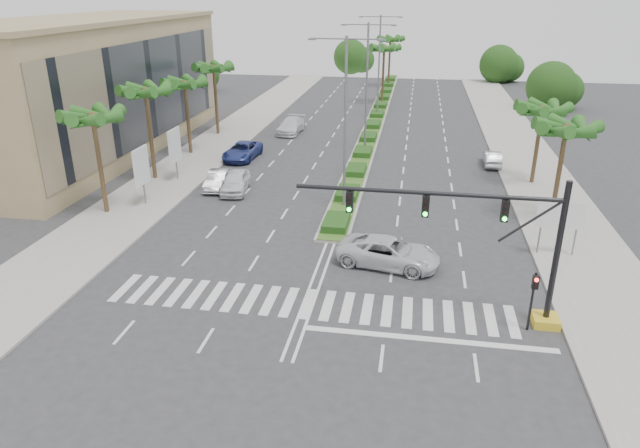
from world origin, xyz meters
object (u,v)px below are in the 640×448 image
object	(u,v)px
car_crossing	(389,252)
car_parked_c	(242,151)
car_parked_b	(218,180)
car_right	(492,158)
car_parked_a	(236,182)
car_parked_d	(291,126)

from	to	relation	value
car_crossing	car_parked_c	bearing A→B (deg)	47.76
car_parked_b	car_crossing	distance (m)	18.36
car_parked_b	car_crossing	world-z (taller)	car_crossing
car_parked_b	car_right	xyz separation A→B (m)	(22.31, 10.19, -0.03)
car_parked_a	car_parked_c	world-z (taller)	car_parked_a
car_crossing	car_right	world-z (taller)	car_crossing
car_parked_a	car_parked_b	distance (m)	1.75
car_parked_c	car_parked_a	bearing A→B (deg)	-73.58
car_crossing	car_right	xyz separation A→B (m)	(8.04, 21.74, -0.15)
car_crossing	car_right	bearing A→B (deg)	-8.91
car_parked_b	car_parked_a	bearing A→B (deg)	-23.33
car_parked_d	car_parked_a	bearing A→B (deg)	-87.87
car_parked_a	car_parked_c	bearing A→B (deg)	96.29
car_parked_a	car_parked_b	bearing A→B (deg)	154.55
car_parked_d	car_right	world-z (taller)	car_parked_d
car_parked_c	car_crossing	size ratio (longest dim) A/B	0.94
car_crossing	car_parked_d	bearing A→B (deg)	33.38
car_right	car_crossing	bearing A→B (deg)	70.26
car_crossing	car_right	distance (m)	23.18
car_parked_c	car_parked_d	distance (m)	11.15
car_parked_c	car_parked_d	bearing A→B (deg)	80.99
car_parked_a	car_parked_d	bearing A→B (deg)	82.46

